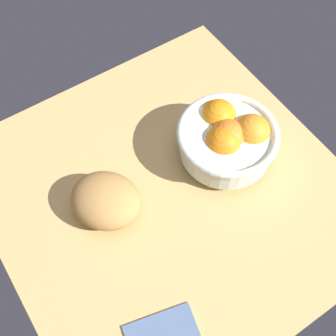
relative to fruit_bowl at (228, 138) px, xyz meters
The scene contains 4 objects.
ground_plane 15.83cm from the fruit_bowl, behind, with size 64.42×66.68×3.00cm, color tan.
fruit_bowl is the anchor object (origin of this frame).
bread_loaf 25.90cm from the fruit_bowl, behind, with size 13.11×11.33×7.25cm, color #B38246.
napkin_folded 37.41cm from the fruit_bowl, 142.97° to the right, with size 11.58×6.99×0.84cm, color slate.
Camera 1 is at (-22.84, -34.24, 77.05)cm, focal length 48.77 mm.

